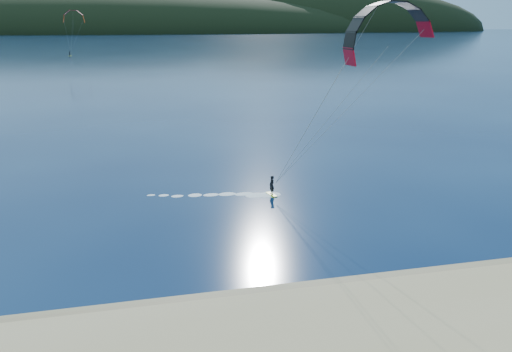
# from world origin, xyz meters

# --- Properties ---
(wet_sand) EXTENTS (220.00, 2.50, 0.10)m
(wet_sand) POSITION_xyz_m (0.00, 4.50, 0.05)
(wet_sand) COLOR #967957
(wet_sand) RESTS_ON ground
(headland) EXTENTS (1200.00, 310.00, 140.00)m
(headland) POSITION_xyz_m (0.63, 745.28, 0.00)
(headland) COLOR black
(headland) RESTS_ON ground
(kitesurfer_near) EXTENTS (21.93, 6.37, 14.91)m
(kitesurfer_near) POSITION_xyz_m (13.46, 16.89, 11.49)
(kitesurfer_near) COLOR yellow
(kitesurfer_near) RESTS_ON ground
(kitesurfer_far) EXTENTS (8.49, 6.05, 16.41)m
(kitesurfer_far) POSITION_xyz_m (-30.31, 205.76, 14.10)
(kitesurfer_far) COLOR yellow
(kitesurfer_far) RESTS_ON ground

